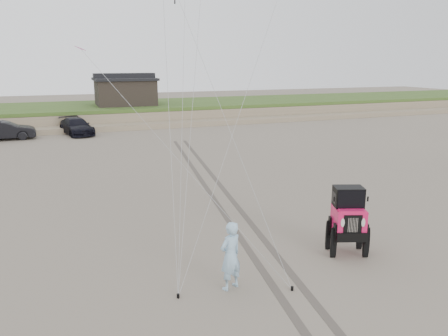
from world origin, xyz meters
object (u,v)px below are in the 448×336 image
(jeep, at_px, (348,228))
(man, at_px, (230,256))
(truck_b, at_px, (4,130))
(cabin, at_px, (125,91))
(truck_c, at_px, (77,126))

(jeep, distance_m, man, 4.56)
(truck_b, distance_m, man, 30.26)
(jeep, height_order, man, man)
(truck_b, bearing_deg, cabin, -54.32)
(cabin, xyz_separation_m, jeep, (1.65, -36.84, -2.33))
(cabin, bearing_deg, truck_c, -125.29)
(cabin, height_order, man, cabin)
(truck_b, relative_size, man, 2.38)
(cabin, bearing_deg, man, -94.33)
(truck_c, distance_m, man, 29.91)
(truck_b, relative_size, truck_c, 0.96)
(cabin, relative_size, truck_c, 1.28)
(truck_c, relative_size, jeep, 1.02)
(cabin, relative_size, jeep, 1.31)
(truck_b, relative_size, jeep, 0.98)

